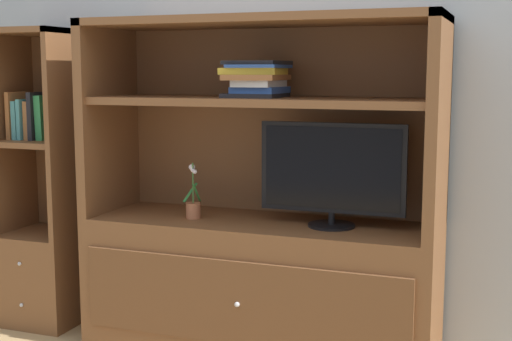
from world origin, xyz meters
The scene contains 7 objects.
painted_rear_wall centered at (0.00, 0.75, 1.40)m, with size 6.00×0.10×2.80m, color #9EA8B2.
media_console centered at (0.00, 0.41, 0.50)m, with size 1.69×0.57×1.61m.
tv_monitor centered at (0.35, 0.39, 0.90)m, with size 0.68×0.22×0.48m.
potted_plant centered at (-0.32, 0.34, 0.72)m, with size 0.07×0.11×0.27m.
magazine_stack centered at (-0.01, 0.40, 1.33)m, with size 0.29×0.32×0.17m.
bookshelf_tall centered at (-1.25, 0.41, 0.53)m, with size 0.43×0.44×1.58m.
upright_book_row centered at (-1.30, 0.40, 1.11)m, with size 0.22×0.18×0.25m.
Camera 1 is at (1.15, -2.72, 1.36)m, focal length 49.74 mm.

